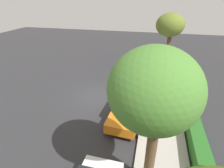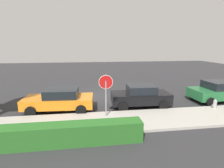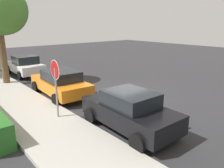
# 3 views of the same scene
# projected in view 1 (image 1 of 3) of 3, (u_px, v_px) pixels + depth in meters

# --- Properties ---
(ground_plane) EXTENTS (60.00, 60.00, 0.00)m
(ground_plane) POSITION_uv_depth(u_px,v_px,m) (99.00, 97.00, 14.50)
(ground_plane) COLOR #2D2D30
(sidewalk_curb) EXTENTS (32.00, 2.64, 0.14)m
(sidewalk_curb) POSITION_uv_depth(u_px,v_px,m) (161.00, 104.00, 13.41)
(sidewalk_curb) COLOR #B2ADA3
(sidewalk_curb) RESTS_ON ground_plane
(stop_sign) EXTENTS (0.79, 0.08, 2.52)m
(stop_sign) POSITION_uv_depth(u_px,v_px,m) (155.00, 80.00, 13.25)
(stop_sign) COLOR gray
(stop_sign) RESTS_ON ground_plane
(parked_car_black) EXTENTS (3.97, 2.07, 1.49)m
(parked_car_black) POSITION_uv_depth(u_px,v_px,m) (136.00, 77.00, 16.24)
(parked_car_black) COLOR black
(parked_car_black) RESTS_ON ground_plane
(parked_car_orange) EXTENTS (4.38, 2.23, 1.43)m
(parked_car_orange) POSITION_uv_depth(u_px,v_px,m) (127.00, 109.00, 11.62)
(parked_car_orange) COLOR orange
(parked_car_orange) RESTS_ON ground_plane
(parked_car_green) EXTENTS (4.02, 2.29, 1.52)m
(parked_car_green) POSITION_uv_depth(u_px,v_px,m) (139.00, 57.00, 21.51)
(parked_car_green) COLOR #236B38
(parked_car_green) RESTS_ON ground_plane
(street_tree_near_corner) EXTENTS (3.25, 3.25, 5.83)m
(street_tree_near_corner) POSITION_uv_depth(u_px,v_px,m) (170.00, 26.00, 20.15)
(street_tree_near_corner) COLOR #513823
(street_tree_near_corner) RESTS_ON ground_plane
(street_tree_mid_block) EXTENTS (3.18, 3.18, 6.18)m
(street_tree_mid_block) POSITION_uv_depth(u_px,v_px,m) (154.00, 92.00, 5.84)
(street_tree_mid_block) COLOR brown
(street_tree_mid_block) RESTS_ON ground_plane
(fire_hydrant) EXTENTS (0.30, 0.22, 0.72)m
(fire_hydrant) POSITION_uv_depth(u_px,v_px,m) (152.00, 65.00, 20.08)
(fire_hydrant) COLOR #A5A5A8
(fire_hydrant) RESTS_ON ground_plane
(front_yard_hedge) EXTENTS (7.73, 0.75, 0.92)m
(front_yard_hedge) POSITION_uv_depth(u_px,v_px,m) (191.00, 120.00, 11.08)
(front_yard_hedge) COLOR #286623
(front_yard_hedge) RESTS_ON ground_plane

